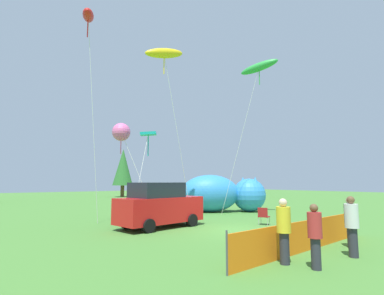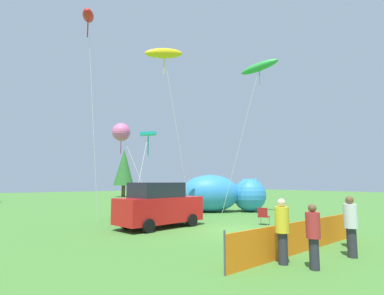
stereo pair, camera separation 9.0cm
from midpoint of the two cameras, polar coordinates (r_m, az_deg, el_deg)
name	(u,v)px [view 1 (the left image)]	position (r m, az deg, el deg)	size (l,w,h in m)	color
ground_plane	(235,230)	(14.41, 8.07, -15.36)	(120.00, 120.00, 0.00)	#477F33
parked_car	(159,205)	(15.05, -6.40, -10.92)	(4.58, 2.41, 2.19)	red
folding_chair	(263,215)	(16.33, 13.29, -12.41)	(0.71, 0.71, 0.89)	maroon
inflatable_cat	(221,195)	(22.70, 5.45, -8.94)	(6.33, 5.16, 2.74)	#338CD8
safety_fence	(309,235)	(10.93, 21.09, -15.29)	(8.08, 0.64, 1.06)	orange
spectator_in_white_shirt	(350,220)	(11.81, 27.72, -12.14)	(0.37, 0.37, 1.69)	#2D2D38
spectator_in_yellow_shirt	(284,228)	(8.85, 16.80, -14.47)	(0.38, 0.38, 1.77)	#2D2D38
spectator_in_red_shirt	(352,224)	(10.40, 27.94, -12.69)	(0.39, 0.39, 1.79)	#2D2D38
spectator_in_grey_shirt	(315,233)	(8.61, 22.10, -14.92)	(0.36, 0.36, 1.65)	#2D2D38
kite_pink_octopus	(121,132)	(18.12, -13.46, 2.86)	(2.01, 2.43, 5.67)	silver
kite_green_fish	(259,67)	(22.53, 12.52, 14.65)	(2.84, 3.41, 10.98)	silver
kite_yellow_hero	(164,54)	(19.03, -5.45, 17.34)	(3.17, 1.18, 10.55)	silver
kite_teal_diamond	(148,135)	(17.50, -8.50, 2.37)	(2.57, 2.46, 5.14)	silver
kite_red_lizard	(88,16)	(19.59, -19.29, 22.50)	(1.54, 2.04, 12.23)	silver
horizon_tree_northeast	(123,167)	(45.81, -13.07, -3.71)	(2.97, 2.97, 7.09)	brown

